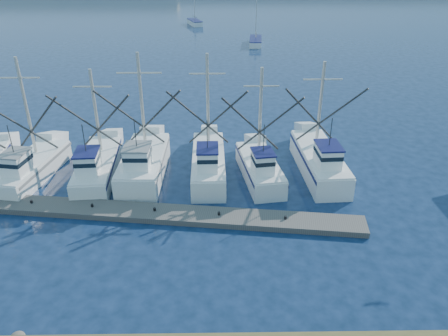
% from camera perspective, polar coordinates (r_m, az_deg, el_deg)
% --- Properties ---
extents(ground, '(500.00, 500.00, 0.00)m').
position_cam_1_polar(ground, '(22.96, 6.67, -13.98)').
color(ground, '#0B1C32').
rests_on(ground, ground).
extents(floating_dock, '(27.60, 5.35, 0.37)m').
position_cam_1_polar(floating_dock, '(27.72, -11.02, -5.69)').
color(floating_dock, '#55514C').
rests_on(floating_dock, ground).
extents(trawler_fleet, '(27.52, 8.47, 8.62)m').
position_cam_1_polar(trawler_fleet, '(31.39, -9.43, 0.32)').
color(trawler_fleet, white).
rests_on(trawler_fleet, ground).
extents(sailboat_near, '(2.39, 6.51, 8.10)m').
position_cam_1_polar(sailboat_near, '(74.15, 4.14, 16.16)').
color(sailboat_near, white).
rests_on(sailboat_near, ground).
extents(sailboat_far, '(3.38, 5.54, 8.10)m').
position_cam_1_polar(sailboat_far, '(92.22, -3.84, 18.43)').
color(sailboat_far, white).
rests_on(sailboat_far, ground).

